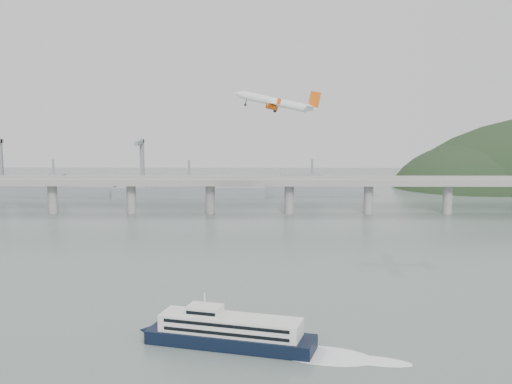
{
  "coord_description": "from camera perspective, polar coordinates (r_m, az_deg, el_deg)",
  "views": [
    {
      "loc": [
        1.95,
        -226.39,
        79.08
      ],
      "look_at": [
        0.0,
        55.0,
        36.0
      ],
      "focal_mm": 48.0,
      "sensor_mm": 36.0,
      "label": 1
    }
  ],
  "objects": [
    {
      "name": "airliner",
      "position": [
        330.35,
        1.73,
        7.47
      ],
      "size": [
        42.58,
        38.54,
        11.93
      ],
      "rotation": [
        0.05,
        -0.21,
        3.04
      ],
      "color": "white",
      "rests_on": "ground"
    },
    {
      "name": "ferry",
      "position": [
        215.34,
        -2.14,
        -11.59
      ],
      "size": [
        84.67,
        32.22,
        16.29
      ],
      "rotation": [
        0.0,
        0.0,
        -0.27
      ],
      "color": "black",
      "rests_on": "ground"
    },
    {
      "name": "ground",
      "position": [
        239.81,
        -0.09,
        -10.55
      ],
      "size": [
        900.0,
        900.0,
        0.0
      ],
      "primitive_type": "plane",
      "color": "slate",
      "rests_on": "ground"
    },
    {
      "name": "distant_fleet",
      "position": [
        521.15,
        -17.18,
        0.28
      ],
      "size": [
        453.0,
        60.9,
        40.0
      ],
      "color": "slate",
      "rests_on": "ground"
    },
    {
      "name": "bridge",
      "position": [
        430.8,
        -0.02,
        0.51
      ],
      "size": [
        800.0,
        22.0,
        23.9
      ],
      "color": "gray",
      "rests_on": "ground"
    }
  ]
}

